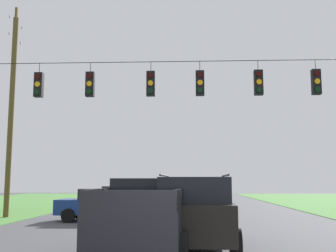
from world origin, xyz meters
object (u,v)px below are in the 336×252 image
utility_pole_near_left (11,109)px  overhead_signal_span (183,122)px  suv_black (195,210)px  pickup_truck (147,216)px  distant_car_oncoming (104,204)px  distant_car_crossing_white (116,196)px

utility_pole_near_left → overhead_signal_span: bearing=-33.3°
suv_black → overhead_signal_span: bearing=95.8°
pickup_truck → distant_car_oncoming: (-2.90, 8.67, -0.18)m
suv_black → utility_pole_near_left: (-9.58, 9.46, 4.65)m
overhead_signal_span → utility_pole_near_left: utility_pole_near_left is taller
overhead_signal_span → utility_pole_near_left: 11.17m
suv_black → distant_car_oncoming: size_ratio=1.12×
suv_black → distant_car_crossing_white: (-5.27, 17.70, -0.27)m
utility_pole_near_left → distant_car_oncoming: bearing=-15.8°
pickup_truck → distant_car_oncoming: pickup_truck is taller
distant_car_crossing_white → distant_car_oncoming: (1.10, -9.77, 0.00)m
pickup_truck → utility_pole_near_left: utility_pole_near_left is taller
pickup_truck → suv_black: suv_black is taller
distant_car_oncoming → suv_black: bearing=-62.2°
pickup_truck → suv_black: size_ratio=1.13×
overhead_signal_span → pickup_truck: overhead_signal_span is taller
overhead_signal_span → distant_car_oncoming: 6.79m
distant_car_oncoming → pickup_truck: bearing=-71.5°
pickup_truck → utility_pole_near_left: (-8.30, 10.20, 4.74)m
overhead_signal_span → pickup_truck: 5.25m
overhead_signal_span → pickup_truck: size_ratio=3.12×
overhead_signal_span → distant_car_crossing_white: overhead_signal_span is taller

